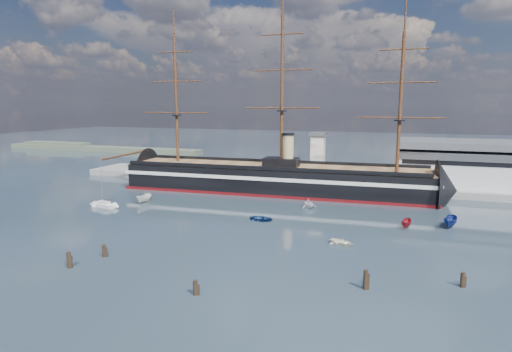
% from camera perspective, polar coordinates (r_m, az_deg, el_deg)
% --- Properties ---
extents(ground, '(600.00, 600.00, 0.00)m').
position_cam_1_polar(ground, '(105.83, 3.05, -4.50)').
color(ground, '#1F282F').
rests_on(ground, ground).
extents(quay, '(180.00, 18.00, 2.00)m').
position_cam_1_polar(quay, '(138.29, 11.23, -1.31)').
color(quay, slate).
rests_on(quay, ground).
extents(quay_tower, '(5.00, 5.00, 15.00)m').
position_cam_1_polar(quay_tower, '(135.00, 8.24, 2.70)').
color(quay_tower, silver).
rests_on(quay_tower, ground).
extents(shoreline, '(120.00, 10.00, 4.00)m').
position_cam_1_polar(shoreline, '(257.32, -21.58, 3.54)').
color(shoreline, '#3F4C38').
rests_on(shoreline, ground).
extents(warship, '(113.24, 20.38, 53.94)m').
position_cam_1_polar(warship, '(126.24, 1.73, -0.30)').
color(warship, black).
rests_on(warship, ground).
extents(sailboat, '(7.06, 3.66, 10.84)m').
position_cam_1_polar(sailboat, '(114.67, -19.58, -3.60)').
color(sailboat, silver).
rests_on(sailboat, ground).
extents(motorboat_a, '(6.81, 2.82, 2.67)m').
position_cam_1_polar(motorboat_a, '(117.06, -14.67, -3.43)').
color(motorboat_a, white).
rests_on(motorboat_a, ground).
extents(motorboat_b, '(1.52, 3.37, 1.54)m').
position_cam_1_polar(motorboat_b, '(95.98, 0.76, -5.98)').
color(motorboat_b, navy).
rests_on(motorboat_b, ground).
extents(motorboat_c, '(5.75, 2.94, 2.19)m').
position_cam_1_polar(motorboat_c, '(96.01, 19.39, -6.54)').
color(motorboat_c, maroon).
rests_on(motorboat_c, ground).
extents(motorboat_d, '(7.05, 6.64, 2.48)m').
position_cam_1_polar(motorboat_d, '(108.47, 7.05, -4.21)').
color(motorboat_d, white).
rests_on(motorboat_d, ground).
extents(motorboat_e, '(2.16, 3.23, 1.40)m').
position_cam_1_polar(motorboat_e, '(81.85, 11.36, -8.97)').
color(motorboat_e, white).
rests_on(motorboat_e, ground).
extents(motorboat_f, '(7.63, 4.41, 2.88)m').
position_cam_1_polar(motorboat_f, '(99.84, 24.46, -6.25)').
color(motorboat_f, navy).
rests_on(motorboat_f, ground).
extents(piling_near_left, '(0.64, 0.64, 3.38)m').
position_cam_1_polar(piling_near_left, '(75.70, -23.61, -11.17)').
color(piling_near_left, black).
rests_on(piling_near_left, ground).
extents(piling_near_mid, '(0.64, 0.64, 2.81)m').
position_cam_1_polar(piling_near_mid, '(61.27, -8.07, -15.42)').
color(piling_near_mid, black).
rests_on(piling_near_mid, ground).
extents(piling_near_right, '(0.64, 0.64, 3.60)m').
position_cam_1_polar(piling_near_right, '(64.19, 14.34, -14.43)').
color(piling_near_right, black).
rests_on(piling_near_right, ground).
extents(piling_far_right, '(0.64, 0.64, 2.88)m').
position_cam_1_polar(piling_far_right, '(69.55, 25.76, -13.19)').
color(piling_far_right, black).
rests_on(piling_far_right, ground).
extents(piling_extra, '(0.64, 0.64, 2.87)m').
position_cam_1_polar(piling_extra, '(78.70, -19.55, -10.11)').
color(piling_extra, black).
rests_on(piling_extra, ground).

